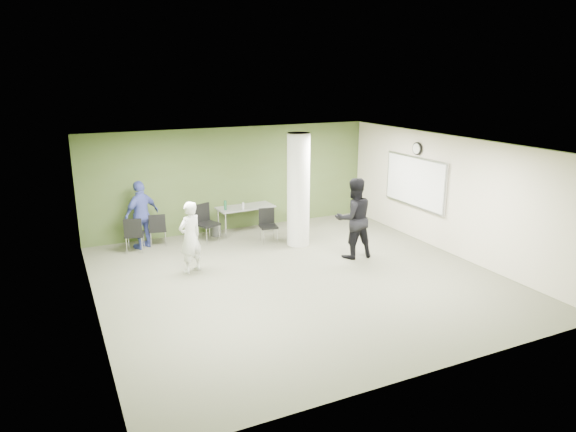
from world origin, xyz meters
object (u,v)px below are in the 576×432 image
folding_table (245,208)px  chair_back_left (134,232)px  woman_white (190,237)px  man_black (354,218)px  man_blue (142,215)px

folding_table → chair_back_left: (-2.98, -0.40, -0.16)m
woman_white → man_black: 3.74m
folding_table → man_black: size_ratio=0.83×
woman_white → man_blue: (-0.65, 2.08, 0.06)m
chair_back_left → man_black: (4.58, -2.49, 0.43)m
folding_table → man_black: 3.31m
folding_table → woman_white: bearing=-136.6°
folding_table → woman_white: (-2.07, -2.19, 0.11)m
man_black → man_blue: (-4.32, 2.78, -0.10)m
woman_white → man_blue: 2.18m
folding_table → woman_white: woman_white is taller
man_black → man_blue: man_black is taller
chair_back_left → man_black: bearing=167.4°
folding_table → man_blue: 2.73m
chair_back_left → woman_white: (0.91, -1.79, 0.27)m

